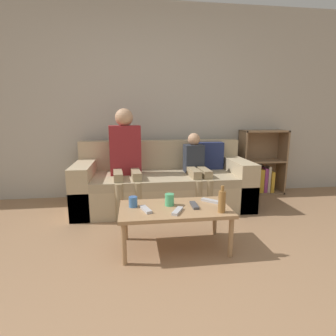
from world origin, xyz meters
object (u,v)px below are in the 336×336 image
tv_remote_0 (146,209)px  person_adult (125,153)px  person_child (196,166)px  tv_remote_2 (210,201)px  cup_far (169,200)px  couch (164,184)px  cup_near (133,202)px  coffee_table (175,212)px  bottle (222,201)px  tv_remote_1 (194,205)px  tv_remote_3 (177,211)px  bookshelf (259,169)px

tv_remote_0 → person_adult: bearing=81.5°
person_child → tv_remote_2: (-0.08, -0.89, -0.14)m
person_child → cup_far: 1.05m
couch → cup_near: 1.14m
person_adult → coffee_table: bearing=-72.4°
person_child → cup_near: bearing=-132.4°
couch → bottle: couch is taller
cup_near → bottle: bottle is taller
tv_remote_0 → bottle: bearing=-28.9°
cup_near → tv_remote_1: (0.52, -0.06, -0.03)m
tv_remote_3 → bottle: bottle is taller
tv_remote_0 → bookshelf: bearing=23.2°
person_child → tv_remote_3: person_child is taller
person_child → tv_remote_1: person_child is taller
couch → bottle: (0.32, -1.28, 0.19)m
coffee_table → tv_remote_1: size_ratio=5.51×
tv_remote_0 → tv_remote_3: bearing=-33.9°
tv_remote_1 → cup_far: bearing=165.2°
tv_remote_1 → tv_remote_3: bearing=-145.2°
cup_far → bottle: (0.40, -0.22, 0.04)m
bottle → coffee_table: bearing=155.9°
person_adult → tv_remote_3: bearing=-74.3°
tv_remote_0 → bottle: size_ratio=0.79×
person_child → cup_near: (-0.78, -0.93, -0.10)m
couch → cup_near: size_ratio=23.70×
person_adult → bottle: person_adult is taller
couch → person_adult: bearing=-171.5°
person_adult → tv_remote_1: 1.25m
bookshelf → tv_remote_2: 1.81m
coffee_table → tv_remote_1: tv_remote_1 is taller
bookshelf → person_child: 1.19m
cup_far → tv_remote_2: size_ratio=0.67×
bookshelf → tv_remote_1: bookshelf is taller
person_adult → tv_remote_2: bearing=-55.7°
person_adult → tv_remote_3: 1.29m
person_child → tv_remote_1: size_ratio=5.42×
person_child → cup_far: bearing=-118.9°
couch → person_adult: person_adult is taller
couch → tv_remote_1: couch is taller
person_adult → cup_near: person_adult is taller
coffee_table → tv_remote_0: 0.26m
cup_near → tv_remote_2: bearing=2.8°
cup_far → tv_remote_0: size_ratio=0.59×
person_child → coffee_table: bearing=-115.7°
person_adult → person_child: (0.86, -0.06, -0.18)m
bookshelf → cup_near: size_ratio=10.31×
bookshelf → tv_remote_2: bearing=-129.6°
person_child → tv_remote_1: 1.03m
cup_near → tv_remote_0: (0.10, -0.11, -0.03)m
coffee_table → person_adult: bearing=112.4°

